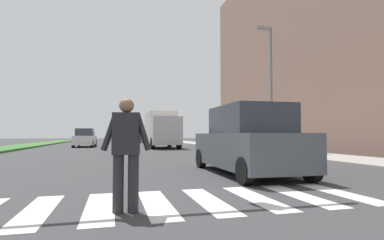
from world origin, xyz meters
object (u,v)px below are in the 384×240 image
(suv_crossing, at_px, (247,142))
(truck_box_delivery, at_px, (162,129))
(sedan_midblock, at_px, (85,138))
(sedan_distant, at_px, (145,137))
(sedan_far_horizon, at_px, (114,137))
(street_lamp_right, at_px, (270,77))
(pedestrian_performer, at_px, (126,149))

(suv_crossing, distance_m, truck_box_delivery, 17.57)
(truck_box_delivery, bearing_deg, sedan_midblock, 148.86)
(sedan_midblock, bearing_deg, sedan_distant, 63.79)
(suv_crossing, bearing_deg, truck_box_delivery, 89.16)
(sedan_midblock, xyz_separation_m, sedan_far_horizon, (2.66, 22.74, -0.02))
(sedan_midblock, height_order, sedan_far_horizon, sedan_midblock)
(sedan_distant, distance_m, truck_box_delivery, 18.38)
(street_lamp_right, xyz_separation_m, sedan_distant, (-4.48, 27.95, -3.81))
(pedestrian_performer, height_order, sedan_midblock, sedan_midblock)
(sedan_midblock, bearing_deg, sedan_far_horizon, 83.34)
(pedestrian_performer, xyz_separation_m, truck_box_delivery, (3.88, 21.09, 0.70))
(sedan_midblock, distance_m, sedan_distant, 16.04)
(street_lamp_right, relative_size, truck_box_delivery, 1.21)
(street_lamp_right, distance_m, suv_crossing, 10.21)
(sedan_distant, distance_m, sedan_far_horizon, 9.45)
(suv_crossing, distance_m, sedan_midblock, 22.41)
(pedestrian_performer, distance_m, sedan_distant, 39.69)
(street_lamp_right, bearing_deg, truck_box_delivery, 117.54)
(street_lamp_right, distance_m, truck_box_delivery, 11.23)
(sedan_midblock, height_order, truck_box_delivery, truck_box_delivery)
(pedestrian_performer, distance_m, sedan_midblock, 25.19)
(pedestrian_performer, distance_m, truck_box_delivery, 21.45)
(pedestrian_performer, relative_size, sedan_far_horizon, 0.40)
(sedan_distant, bearing_deg, street_lamp_right, -80.91)
(pedestrian_performer, height_order, suv_crossing, suv_crossing)
(street_lamp_right, height_order, sedan_far_horizon, street_lamp_right)
(pedestrian_performer, distance_m, suv_crossing, 5.06)
(suv_crossing, height_order, truck_box_delivery, truck_box_delivery)
(pedestrian_performer, height_order, sedan_far_horizon, pedestrian_performer)
(pedestrian_performer, bearing_deg, sedan_far_horizon, 90.02)
(sedan_far_horizon, bearing_deg, street_lamp_right, -76.22)
(street_lamp_right, xyz_separation_m, pedestrian_performer, (-8.89, -11.49, -3.66))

